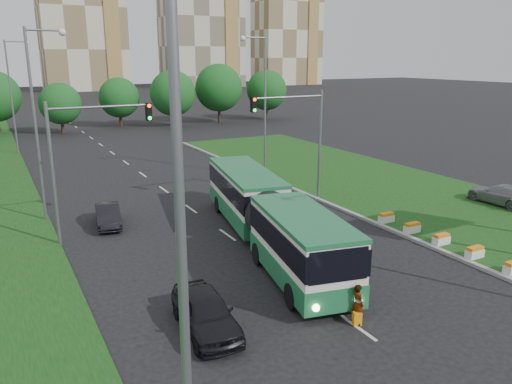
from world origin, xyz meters
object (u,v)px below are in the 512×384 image
pedestrian (358,304)px  shopping_trolley (357,319)px  car_left_near (206,312)px  traffic_mast_median (302,129)px  car_median (502,194)px  traffic_mast_left (82,149)px  articulated_bus (264,215)px  car_left_far (108,215)px

pedestrian → shopping_trolley: pedestrian is taller
car_left_near → traffic_mast_median: bearing=50.3°
traffic_mast_median → car_median: bearing=-33.2°
shopping_trolley → car_median: bearing=43.2°
traffic_mast_left → car_left_near: bearing=-80.5°
articulated_bus → shopping_trolley: (-1.00, -9.32, -1.54)m
articulated_bus → car_left_near: bearing=-121.5°
car_left_far → traffic_mast_left: bearing=-117.3°
pedestrian → shopping_trolley: size_ratio=2.97×
car_median → shopping_trolley: (-19.58, -8.02, -0.59)m
traffic_mast_left → car_left_far: bearing=53.8°
car_left_near → car_median: size_ratio=0.93×
traffic_mast_left → shopping_trolley: traffic_mast_left is taller
shopping_trolley → car_left_far: bearing=130.3°
traffic_mast_median → car_left_near: bearing=-134.4°
traffic_mast_left → articulated_bus: bearing=-33.0°
car_median → traffic_mast_median: bearing=-34.1°
pedestrian → articulated_bus: bearing=-6.9°
car_left_near → pedestrian: pedestrian is taller
shopping_trolley → traffic_mast_median: bearing=85.1°
car_left_near → pedestrian: size_ratio=2.79×
traffic_mast_left → car_left_near: 13.33m
traffic_mast_median → car_left_far: size_ratio=1.97×
articulated_bus → car_median: articulated_bus is taller
car_left_near → shopping_trolley: 5.98m
pedestrian → shopping_trolley: bearing=141.4°
car_left_far → car_median: size_ratio=0.82×
traffic_mast_left → car_left_far: size_ratio=1.97×
car_median → shopping_trolley: car_median is taller
car_left_near → shopping_trolley: bearing=-19.8°
articulated_bus → pedestrian: articulated_bus is taller
traffic_mast_left → pedestrian: traffic_mast_left is taller
car_left_far → shopping_trolley: car_left_far is taller
car_left_near → pedestrian: (5.54, -2.32, 0.04)m
pedestrian → shopping_trolley: (-0.12, -0.16, -0.55)m
traffic_mast_left → car_median: 28.26m
traffic_mast_left → car_left_near: (2.06, -12.35, -4.57)m
car_median → pedestrian: bearing=21.1°
articulated_bus → car_left_far: size_ratio=4.42×
traffic_mast_left → articulated_bus: 10.71m
traffic_mast_median → car_left_near: (-13.09, -13.35, -4.57)m
car_left_far → car_median: car_median is taller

